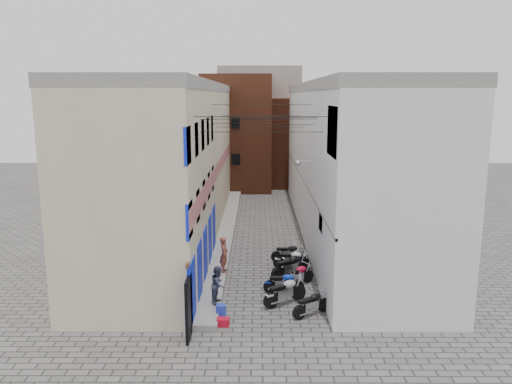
{
  "coord_description": "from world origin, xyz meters",
  "views": [
    {
      "loc": [
        -0.15,
        -16.42,
        8.28
      ],
      "look_at": [
        -0.25,
        10.68,
        3.0
      ],
      "focal_mm": 35.0,
      "sensor_mm": 36.0,
      "label": 1
    }
  ],
  "objects_px": {
    "motorcycle_e": "(291,265)",
    "motorcycle_d": "(298,274)",
    "motorcycle_b": "(285,290)",
    "person_b": "(218,285)",
    "person_a": "(224,254)",
    "motorcycle_g": "(289,252)",
    "water_jug_near": "(221,312)",
    "motorcycle_a": "(312,303)",
    "red_crate": "(223,322)",
    "motorcycle_f": "(292,259)",
    "water_jug_far": "(222,311)",
    "motorcycle_c": "(284,282)"
  },
  "relations": [
    {
      "from": "motorcycle_g",
      "to": "person_b",
      "type": "relative_size",
      "value": 1.19
    },
    {
      "from": "water_jug_near",
      "to": "motorcycle_d",
      "type": "bearing_deg",
      "value": 46.44
    },
    {
      "from": "motorcycle_f",
      "to": "water_jug_far",
      "type": "distance_m",
      "value": 6.08
    },
    {
      "from": "motorcycle_b",
      "to": "water_jug_far",
      "type": "relative_size",
      "value": 4.53
    },
    {
      "from": "motorcycle_g",
      "to": "person_a",
      "type": "height_order",
      "value": "person_a"
    },
    {
      "from": "motorcycle_g",
      "to": "motorcycle_b",
      "type": "bearing_deg",
      "value": -5.33
    },
    {
      "from": "motorcycle_f",
      "to": "motorcycle_g",
      "type": "height_order",
      "value": "motorcycle_f"
    },
    {
      "from": "motorcycle_e",
      "to": "water_jug_near",
      "type": "distance_m",
      "value": 5.14
    },
    {
      "from": "motorcycle_a",
      "to": "person_b",
      "type": "relative_size",
      "value": 1.19
    },
    {
      "from": "motorcycle_c",
      "to": "motorcycle_e",
      "type": "relative_size",
      "value": 0.81
    },
    {
      "from": "motorcycle_a",
      "to": "motorcycle_e",
      "type": "xyz_separation_m",
      "value": [
        -0.54,
        3.94,
        0.11
      ]
    },
    {
      "from": "motorcycle_c",
      "to": "red_crate",
      "type": "distance_m",
      "value": 3.9
    },
    {
      "from": "motorcycle_a",
      "to": "motorcycle_g",
      "type": "distance_m",
      "value": 6.25
    },
    {
      "from": "motorcycle_g",
      "to": "red_crate",
      "type": "relative_size",
      "value": 3.88
    },
    {
      "from": "motorcycle_b",
      "to": "person_b",
      "type": "bearing_deg",
      "value": -115.44
    },
    {
      "from": "motorcycle_a",
      "to": "motorcycle_c",
      "type": "distance_m",
      "value": 2.4
    },
    {
      "from": "person_a",
      "to": "water_jug_near",
      "type": "bearing_deg",
      "value": -178.04
    },
    {
      "from": "person_a",
      "to": "water_jug_near",
      "type": "xyz_separation_m",
      "value": [
        0.15,
        -4.37,
        -0.81
      ]
    },
    {
      "from": "person_a",
      "to": "motorcycle_a",
      "type": "bearing_deg",
      "value": -138.63
    },
    {
      "from": "motorcycle_b",
      "to": "motorcycle_e",
      "type": "xyz_separation_m",
      "value": [
        0.41,
        2.9,
        0.03
      ]
    },
    {
      "from": "water_jug_near",
      "to": "water_jug_far",
      "type": "relative_size",
      "value": 1.21
    },
    {
      "from": "motorcycle_g",
      "to": "red_crate",
      "type": "distance_m",
      "value": 7.65
    },
    {
      "from": "motorcycle_f",
      "to": "red_crate",
      "type": "relative_size",
      "value": 3.98
    },
    {
      "from": "motorcycle_d",
      "to": "water_jug_near",
      "type": "bearing_deg",
      "value": -81.12
    },
    {
      "from": "motorcycle_a",
      "to": "motorcycle_c",
      "type": "xyz_separation_m",
      "value": [
        -0.95,
        2.2,
        -0.01
      ]
    },
    {
      "from": "motorcycle_c",
      "to": "motorcycle_e",
      "type": "bearing_deg",
      "value": 168.14
    },
    {
      "from": "motorcycle_a",
      "to": "person_a",
      "type": "xyz_separation_m",
      "value": [
        -3.6,
        4.09,
        0.57
      ]
    },
    {
      "from": "motorcycle_b",
      "to": "person_b",
      "type": "height_order",
      "value": "person_b"
    },
    {
      "from": "motorcycle_b",
      "to": "motorcycle_f",
      "type": "height_order",
      "value": "motorcycle_b"
    },
    {
      "from": "motorcycle_a",
      "to": "motorcycle_d",
      "type": "relative_size",
      "value": 0.98
    },
    {
      "from": "person_b",
      "to": "red_crate",
      "type": "relative_size",
      "value": 3.25
    },
    {
      "from": "motorcycle_f",
      "to": "water_jug_near",
      "type": "distance_m",
      "value": 6.25
    },
    {
      "from": "motorcycle_c",
      "to": "person_b",
      "type": "distance_m",
      "value": 3.12
    },
    {
      "from": "motorcycle_e",
      "to": "water_jug_near",
      "type": "bearing_deg",
      "value": -69.78
    },
    {
      "from": "motorcycle_d",
      "to": "person_a",
      "type": "relative_size",
      "value": 1.08
    },
    {
      "from": "motorcycle_d",
      "to": "water_jug_near",
      "type": "xyz_separation_m",
      "value": [
        -3.16,
        -3.32,
        -0.25
      ]
    },
    {
      "from": "motorcycle_a",
      "to": "motorcycle_e",
      "type": "height_order",
      "value": "motorcycle_e"
    },
    {
      "from": "motorcycle_d",
      "to": "motorcycle_c",
      "type": "bearing_deg",
      "value": -75.68
    },
    {
      "from": "motorcycle_b",
      "to": "motorcycle_f",
      "type": "bearing_deg",
      "value": 137.92
    },
    {
      "from": "motorcycle_e",
      "to": "motorcycle_d",
      "type": "bearing_deg",
      "value": -19.6
    },
    {
      "from": "motorcycle_b",
      "to": "water_jug_near",
      "type": "distance_m",
      "value": 2.84
    },
    {
      "from": "motorcycle_e",
      "to": "water_jug_far",
      "type": "bearing_deg",
      "value": -70.38
    },
    {
      "from": "water_jug_far",
      "to": "motorcycle_b",
      "type": "bearing_deg",
      "value": 25.29
    },
    {
      "from": "water_jug_near",
      "to": "water_jug_far",
      "type": "height_order",
      "value": "water_jug_near"
    },
    {
      "from": "water_jug_near",
      "to": "person_a",
      "type": "bearing_deg",
      "value": 91.97
    },
    {
      "from": "water_jug_near",
      "to": "person_b",
      "type": "bearing_deg",
      "value": 99.34
    },
    {
      "from": "motorcycle_d",
      "to": "person_a",
      "type": "xyz_separation_m",
      "value": [
        -3.31,
        1.05,
        0.57
      ]
    },
    {
      "from": "motorcycle_b",
      "to": "water_jug_far",
      "type": "distance_m",
      "value": 2.72
    },
    {
      "from": "water_jug_far",
      "to": "person_a",
      "type": "bearing_deg",
      "value": 92.82
    },
    {
      "from": "red_crate",
      "to": "motorcycle_b",
      "type": "bearing_deg",
      "value": 38.96
    }
  ]
}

